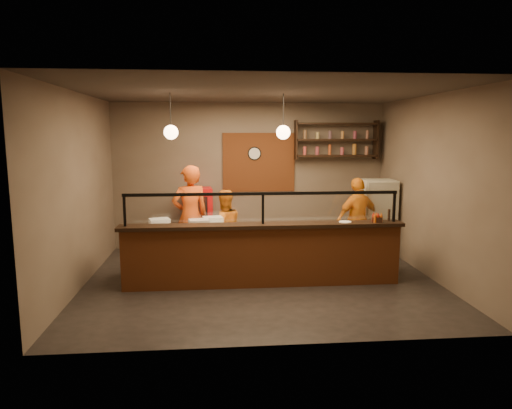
{
  "coord_description": "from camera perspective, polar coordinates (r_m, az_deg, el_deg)",
  "views": [
    {
      "loc": [
        -0.77,
        -7.63,
        2.51
      ],
      "look_at": [
        -0.06,
        0.3,
        1.29
      ],
      "focal_mm": 32.0,
      "sensor_mm": 36.0,
      "label": 1
    }
  ],
  "objects": [
    {
      "name": "small_plate",
      "position": [
        7.77,
        11.09,
        -2.15
      ],
      "size": [
        0.27,
        0.27,
        0.01
      ],
      "primitive_type": "cylinder",
      "rotation": [
        0.0,
        0.0,
        0.44
      ],
      "color": "white",
      "rests_on": "counter_ledge"
    },
    {
      "name": "worktop_cabinet",
      "position": [
        8.14,
        0.48,
        -6.13
      ],
      "size": [
        4.6,
        0.75,
        0.85
      ],
      "primitive_type": "cube",
      "color": "gray",
      "rests_on": "floor"
    },
    {
      "name": "counter_ledge",
      "position": [
        7.51,
        0.86,
        -2.64
      ],
      "size": [
        4.7,
        0.37,
        0.06
      ],
      "primitive_type": "cube",
      "color": "black",
      "rests_on": "service_counter"
    },
    {
      "name": "rolling_pin",
      "position": [
        8.05,
        -2.92,
        -2.64
      ],
      "size": [
        0.3,
        0.19,
        0.05
      ],
      "primitive_type": "cylinder",
      "rotation": [
        0.0,
        1.57,
        0.48
      ],
      "color": "yellow",
      "rests_on": "worktop"
    },
    {
      "name": "wall_back",
      "position": [
        10.2,
        -0.78,
        3.6
      ],
      "size": [
        6.0,
        0.0,
        6.0
      ],
      "primitive_type": "plane",
      "rotation": [
        1.57,
        0.0,
        0.0
      ],
      "color": "#6A5C4E",
      "rests_on": "floor"
    },
    {
      "name": "cook_mid",
      "position": [
        8.6,
        -4.01,
        -3.12
      ],
      "size": [
        0.86,
        0.76,
        1.5
      ],
      "primitive_type": "imported",
      "rotation": [
        0.0,
        0.0,
        3.45
      ],
      "color": "#C56512",
      "rests_on": "floor"
    },
    {
      "name": "wall_left",
      "position": [
        8.0,
        -21.29,
        1.59
      ],
      "size": [
        0.0,
        5.0,
        5.0
      ],
      "primitive_type": "plane",
      "rotation": [
        1.57,
        0.0,
        1.57
      ],
      "color": "#6A5C4E",
      "rests_on": "floor"
    },
    {
      "name": "pendant_left",
      "position": [
        7.86,
        -10.58,
        8.88
      ],
      "size": [
        0.24,
        0.24,
        0.77
      ],
      "color": "black",
      "rests_on": "ceiling"
    },
    {
      "name": "brick_patch",
      "position": [
        10.16,
        0.36,
        5.27
      ],
      "size": [
        1.6,
        0.04,
        1.3
      ],
      "primitive_type": "cube",
      "color": "brown",
      "rests_on": "wall_back"
    },
    {
      "name": "pizza_dough",
      "position": [
        8.05,
        7.4,
        -2.85
      ],
      "size": [
        0.53,
        0.53,
        0.01
      ],
      "primitive_type": "cylinder",
      "rotation": [
        0.0,
        0.0,
        0.22
      ],
      "color": "silver",
      "rests_on": "worktop"
    },
    {
      "name": "red_cooler",
      "position": [
        9.95,
        -7.21,
        -1.89
      ],
      "size": [
        0.63,
        0.59,
        1.38
      ],
      "primitive_type": "cube",
      "rotation": [
        0.0,
        0.0,
        0.08
      ],
      "color": "red",
      "rests_on": "floor"
    },
    {
      "name": "cook_left",
      "position": [
        8.79,
        -8.23,
        -1.45
      ],
      "size": [
        0.83,
        0.69,
        1.94
      ],
      "primitive_type": "imported",
      "rotation": [
        0.0,
        0.0,
        3.51
      ],
      "color": "#DA4E14",
      "rests_on": "floor"
    },
    {
      "name": "prep_tub_c",
      "position": [
        7.93,
        -7.16,
        -2.46
      ],
      "size": [
        0.38,
        0.33,
        0.17
      ],
      "primitive_type": "cube",
      "rotation": [
        0.0,
        0.0,
        0.21
      ],
      "color": "silver",
      "rests_on": "worktop"
    },
    {
      "name": "service_counter",
      "position": [
        7.64,
        0.85,
        -6.55
      ],
      "size": [
        4.6,
        0.25,
        1.0
      ],
      "primitive_type": "cube",
      "color": "brown",
      "rests_on": "floor"
    },
    {
      "name": "fridge",
      "position": [
        9.87,
        14.92,
        -1.59
      ],
      "size": [
        0.69,
        0.64,
        1.59
      ],
      "primitive_type": "cube",
      "rotation": [
        0.0,
        0.0,
        -0.04
      ],
      "color": "beige",
      "rests_on": "floor"
    },
    {
      "name": "pepper_mill",
      "position": [
        8.06,
        16.29,
        -1.27
      ],
      "size": [
        0.05,
        0.05,
        0.2
      ],
      "primitive_type": "cylinder",
      "rotation": [
        0.0,
        0.0,
        0.02
      ],
      "color": "black",
      "rests_on": "counter_ledge"
    },
    {
      "name": "sneeze_guard",
      "position": [
        7.45,
        0.87,
        -0.08
      ],
      "size": [
        4.5,
        0.05,
        0.52
      ],
      "color": "white",
      "rests_on": "counter_ledge"
    },
    {
      "name": "wall_shelving",
      "position": [
        10.3,
        10.0,
        7.97
      ],
      "size": [
        1.84,
        0.28,
        0.85
      ],
      "color": "black",
      "rests_on": "wall_back"
    },
    {
      "name": "cook_right",
      "position": [
        9.31,
        12.59,
        -1.85
      ],
      "size": [
        1.06,
        0.71,
        1.67
      ],
      "primitive_type": "imported",
      "rotation": [
        0.0,
        0.0,
        3.48
      ],
      "color": "orange",
      "rests_on": "floor"
    },
    {
      "name": "condiment_caddy",
      "position": [
        7.9,
        14.92,
        -1.83
      ],
      "size": [
        0.19,
        0.17,
        0.09
      ],
      "primitive_type": "cube",
      "rotation": [
        0.0,
        0.0,
        -0.33
      ],
      "color": "black",
      "rests_on": "counter_ledge"
    },
    {
      "name": "wall_clock",
      "position": [
        10.13,
        -0.2,
        6.4
      ],
      "size": [
        0.3,
        0.04,
        0.3
      ],
      "primitive_type": "cylinder",
      "rotation": [
        1.57,
        0.0,
        0.0
      ],
      "color": "black",
      "rests_on": "wall_back"
    },
    {
      "name": "wall_front",
      "position": [
        5.26,
        3.38,
        -1.25
      ],
      "size": [
        6.0,
        0.0,
        6.0
      ],
      "primitive_type": "plane",
      "rotation": [
        -1.57,
        0.0,
        0.0
      ],
      "color": "#6A5C4E",
      "rests_on": "floor"
    },
    {
      "name": "ceiling",
      "position": [
        7.7,
        0.66,
        13.86
      ],
      "size": [
        6.0,
        6.0,
        0.0
      ],
      "primitive_type": "plane",
      "rotation": [
        3.14,
        0.0,
        0.0
      ],
      "color": "#3D362F",
      "rests_on": "wall_back"
    },
    {
      "name": "prep_tub_b",
      "position": [
        8.16,
        -5.41,
        -2.11
      ],
      "size": [
        0.38,
        0.33,
        0.17
      ],
      "primitive_type": "cube",
      "rotation": [
        0.0,
        0.0,
        0.22
      ],
      "color": "silver",
      "rests_on": "worktop"
    },
    {
      "name": "prep_tub_a",
      "position": [
        8.11,
        -11.96,
        -2.33
      ],
      "size": [
        0.4,
        0.36,
        0.17
      ],
      "primitive_type": "cube",
      "rotation": [
        0.0,
        0.0,
        0.3
      ],
      "color": "white",
      "rests_on": "worktop"
    },
    {
      "name": "pendant_right",
      "position": [
        7.91,
        3.42,
        9.01
      ],
      "size": [
        0.24,
        0.24,
        0.77
      ],
      "color": "black",
      "rests_on": "ceiling"
    },
    {
      "name": "wall_right",
      "position": [
        8.56,
        21.07,
        2.03
      ],
      "size": [
        0.0,
        5.0,
        5.0
      ],
      "primitive_type": "plane",
      "rotation": [
        1.57,
        0.0,
        -1.57
      ],
      "color": "#6A5C4E",
      "rests_on": "floor"
    },
    {
      "name": "worktop",
      "position": [
        8.03,
        0.49,
        -3.03
      ],
      "size": [
        4.6,
        0.75,
        0.05
      ],
      "primitive_type": "cube",
      "color": "silver",
      "rests_on": "worktop_cabinet"
    },
    {
      "name": "floor",
      "position": [
        8.07,
        0.62,
        -9.42
      ],
      "size": [
        6.0,
        6.0,
        0.0
      ],
      "primitive_type": "plane",
      "color": "black",
      "rests_on": "ground"
    }
  ]
}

